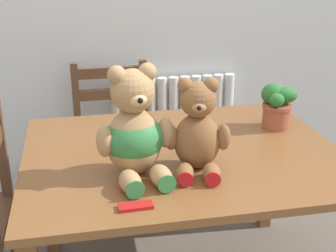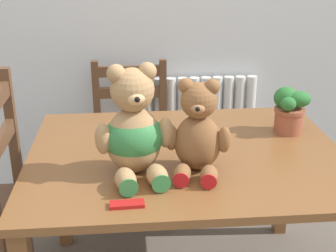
# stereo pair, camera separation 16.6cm
# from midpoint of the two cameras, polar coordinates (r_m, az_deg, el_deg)

# --- Properties ---
(radiator) EXTENTS (0.77, 0.10, 0.73)m
(radiator) POSITION_cam_midpoint_polar(r_m,az_deg,el_deg) (2.93, 4.70, -1.63)
(radiator) COLOR silver
(radiator) RESTS_ON ground_plane
(dining_table) EXTENTS (1.25, 0.97, 0.71)m
(dining_table) POSITION_cam_midpoint_polar(r_m,az_deg,el_deg) (1.91, 4.74, -5.65)
(dining_table) COLOR brown
(dining_table) RESTS_ON ground_plane
(wooden_chair_behind) EXTENTS (0.42, 0.39, 0.86)m
(wooden_chair_behind) POSITION_cam_midpoint_polar(r_m,az_deg,el_deg) (2.67, -2.73, -1.49)
(wooden_chair_behind) COLOR brown
(wooden_chair_behind) RESTS_ON ground_plane
(teddy_bear_left) EXTENTS (0.28, 0.31, 0.40)m
(teddy_bear_left) POSITION_cam_midpoint_polar(r_m,az_deg,el_deg) (1.64, -1.30, -0.69)
(teddy_bear_left) COLOR tan
(teddy_bear_left) RESTS_ON dining_table
(teddy_bear_right) EXTENTS (0.24, 0.26, 0.34)m
(teddy_bear_right) POSITION_cam_midpoint_polar(r_m,az_deg,el_deg) (1.67, 6.49, -0.86)
(teddy_bear_right) COLOR brown
(teddy_bear_right) RESTS_ON dining_table
(potted_plant) EXTENTS (0.15, 0.15, 0.20)m
(potted_plant) POSITION_cam_midpoint_polar(r_m,az_deg,el_deg) (2.11, 16.81, 1.94)
(potted_plant) COLOR #9E5138
(potted_plant) RESTS_ON dining_table
(chocolate_bar) EXTENTS (0.11, 0.05, 0.01)m
(chocolate_bar) POSITION_cam_midpoint_polar(r_m,az_deg,el_deg) (1.50, -1.84, -9.60)
(chocolate_bar) COLOR red
(chocolate_bar) RESTS_ON dining_table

